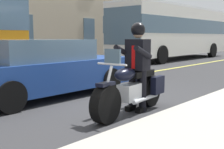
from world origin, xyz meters
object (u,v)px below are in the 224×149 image
Objects in this scene: rider_main at (137,59)px; motorcycle_main at (132,90)px; bus_far at (175,30)px; car_dark at (44,69)px.

motorcycle_main is at bearing 6.55° from rider_main.
rider_main is 0.16× the size of bus_far.
rider_main reaches higher than motorcycle_main.
motorcycle_main is 0.61m from rider_main.
motorcycle_main is 1.28× the size of rider_main.
car_dark is at bearing -82.21° from rider_main.
motorcycle_main is 0.20× the size of bus_far.
bus_far reaches higher than car_dark.
car_dark is at bearing -86.38° from motorcycle_main.
bus_far is 13.27m from car_dark.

